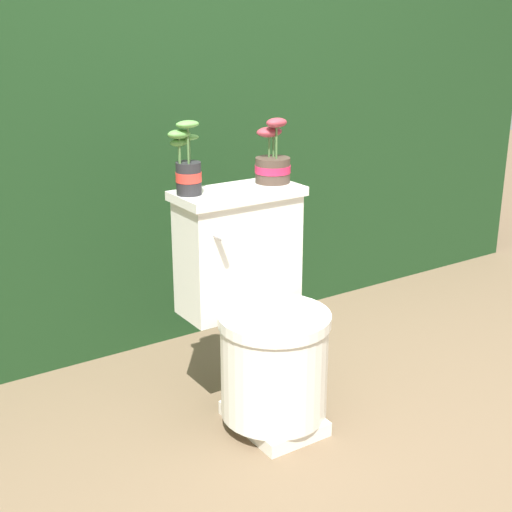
% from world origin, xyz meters
% --- Properties ---
extents(ground_plane, '(12.00, 12.00, 0.00)m').
position_xyz_m(ground_plane, '(0.00, 0.00, 0.00)').
color(ground_plane, brown).
extents(hedge_backdrop, '(4.21, 0.65, 1.55)m').
position_xyz_m(hedge_backdrop, '(0.00, 1.10, 0.78)').
color(hedge_backdrop, '#193819').
rests_on(hedge_backdrop, ground).
extents(toilet, '(0.43, 0.50, 0.77)m').
position_xyz_m(toilet, '(-0.02, 0.07, 0.35)').
color(toilet, silver).
rests_on(toilet, ground).
extents(potted_plant_left, '(0.11, 0.09, 0.24)m').
position_xyz_m(potted_plant_left, '(-0.19, 0.22, 0.87)').
color(potted_plant_left, '#262628').
rests_on(potted_plant_left, toilet).
extents(potted_plant_midleft, '(0.12, 0.12, 0.22)m').
position_xyz_m(potted_plant_midleft, '(0.13, 0.21, 0.85)').
color(potted_plant_midleft, '#47382D').
rests_on(potted_plant_midleft, toilet).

